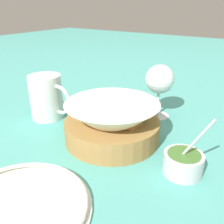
# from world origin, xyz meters

# --- Properties ---
(ground_plane) EXTENTS (4.00, 4.00, 0.00)m
(ground_plane) POSITION_xyz_m (0.00, 0.00, 0.00)
(ground_plane) COLOR teal
(food_basket) EXTENTS (0.22, 0.22, 0.09)m
(food_basket) POSITION_xyz_m (-0.03, 0.04, 0.04)
(food_basket) COLOR olive
(food_basket) RESTS_ON ground_plane
(sauce_cup) EXTENTS (0.08, 0.07, 0.12)m
(sauce_cup) POSITION_xyz_m (0.15, 0.01, 0.02)
(sauce_cup) COLOR #B7B7BC
(sauce_cup) RESTS_ON ground_plane
(wine_glass) EXTENTS (0.08, 0.08, 0.15)m
(wine_glass) POSITION_xyz_m (0.00, 0.22, 0.10)
(wine_glass) COLOR silver
(wine_glass) RESTS_ON ground_plane
(beer_mug) EXTENTS (0.13, 0.09, 0.12)m
(beer_mug) POSITION_xyz_m (-0.25, 0.04, 0.06)
(beer_mug) COLOR silver
(beer_mug) RESTS_ON ground_plane
(side_plate) EXTENTS (0.23, 0.23, 0.01)m
(side_plate) POSITION_xyz_m (-0.03, -0.23, 0.01)
(side_plate) COLOR silver
(side_plate) RESTS_ON ground_plane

